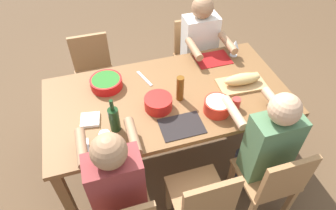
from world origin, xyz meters
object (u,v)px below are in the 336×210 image
at_px(chair_far_right, 193,53).
at_px(cup_near_left, 105,137).
at_px(chair_near_center, 203,201).
at_px(diner_near_right, 266,143).
at_px(bread_loaf, 242,79).
at_px(chair_near_right, 272,181).
at_px(napkin_stack, 90,120).
at_px(serving_bowl_pasta, 217,106).
at_px(diner_near_left, 116,183).
at_px(serving_bowl_greens, 106,82).
at_px(diner_far_right, 201,46).
at_px(cutting_board, 241,84).
at_px(chair_far_left, 94,71).
at_px(wine_glass, 235,45).
at_px(cup_near_right, 236,103).
at_px(wine_bottle, 114,119).
at_px(beer_bottle, 180,89).
at_px(serving_bowl_salad, 158,102).

relative_size(chair_far_right, cup_near_left, 10.86).
bearing_deg(chair_near_center, diner_near_right, 18.60).
height_order(bread_loaf, cup_near_left, bread_loaf).
relative_size(chair_near_right, napkin_stack, 6.07).
distance_m(serving_bowl_pasta, napkin_stack, 0.97).
relative_size(diner_near_left, serving_bowl_greens, 4.50).
xyz_separation_m(diner_far_right, serving_bowl_pasta, (-0.24, -0.93, 0.10)).
bearing_deg(chair_near_center, cutting_board, 50.71).
bearing_deg(chair_far_left, wine_glass, -20.10).
bearing_deg(cup_near_right, serving_bowl_pasta, 177.56).
relative_size(cutting_board, wine_bottle, 1.38).
bearing_deg(diner_far_right, serving_bowl_pasta, -104.33).
distance_m(chair_far_right, serving_bowl_pasta, 1.18).
bearing_deg(cutting_board, chair_near_center, -129.29).
xyz_separation_m(beer_bottle, napkin_stack, (-0.72, -0.03, -0.10)).
bearing_deg(diner_far_right, beer_bottle, -123.24).
xyz_separation_m(chair_near_right, cup_near_right, (-0.08, 0.54, 0.30)).
xyz_separation_m(cutting_board, cup_near_right, (-0.17, -0.23, 0.04)).
height_order(cup_near_left, napkin_stack, cup_near_left).
relative_size(diner_near_right, serving_bowl_greens, 4.50).
bearing_deg(bread_loaf, cup_near_right, -126.20).
height_order(wine_bottle, cup_near_left, wine_bottle).
distance_m(chair_far_left, cup_near_left, 1.18).
relative_size(cutting_board, bread_loaf, 1.25).
bearing_deg(diner_near_right, bread_loaf, 81.52).
xyz_separation_m(chair_near_center, serving_bowl_pasta, (0.31, 0.55, 0.32)).
xyz_separation_m(diner_near_right, diner_near_left, (-1.09, 0.00, 0.00)).
bearing_deg(beer_bottle, cup_near_right, -30.00).
height_order(diner_far_right, cup_near_right, diner_far_right).
bearing_deg(chair_near_right, chair_far_left, 123.30).
relative_size(diner_far_right, napkin_stack, 8.57).
bearing_deg(cup_near_left, chair_near_center, -42.70).
relative_size(bread_loaf, beer_bottle, 1.45).
xyz_separation_m(serving_bowl_salad, bread_loaf, (0.75, 0.06, 0.01)).
xyz_separation_m(chair_far_left, diner_near_left, (0.00, -1.48, 0.21)).
height_order(chair_near_center, diner_near_left, diner_near_left).
height_order(chair_near_center, serving_bowl_pasta, chair_near_center).
xyz_separation_m(diner_near_right, cup_near_left, (-1.10, 0.33, 0.08)).
height_order(diner_near_right, beer_bottle, diner_near_right).
bearing_deg(serving_bowl_greens, serving_bowl_pasta, -34.68).
distance_m(chair_far_right, serving_bowl_greens, 1.20).
relative_size(diner_near_left, cup_near_left, 15.33).
relative_size(chair_near_right, chair_far_right, 1.00).
bearing_deg(cup_near_left, beer_bottle, 21.58).
height_order(chair_far_left, cup_near_right, chair_far_left).
bearing_deg(chair_near_center, diner_near_left, 161.40).
bearing_deg(napkin_stack, chair_far_left, 84.12).
height_order(diner_near_left, serving_bowl_greens, diner_near_left).
distance_m(diner_near_right, cup_near_left, 1.16).
xyz_separation_m(beer_bottle, cup_near_left, (-0.64, -0.25, -0.07)).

